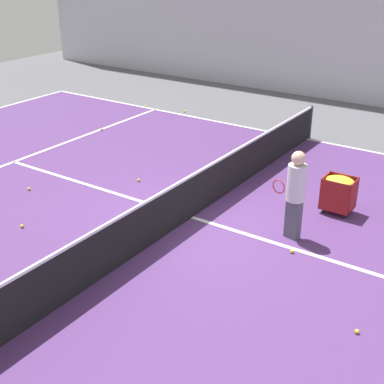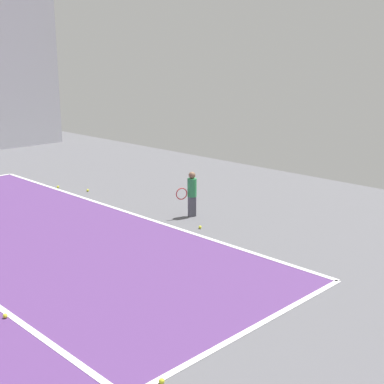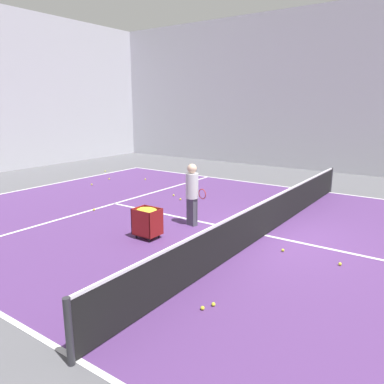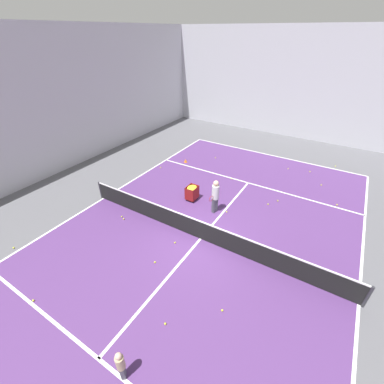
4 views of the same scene
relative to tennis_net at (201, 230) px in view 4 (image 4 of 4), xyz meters
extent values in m
plane|color=#5B5B60|center=(0.00, 0.00, -0.49)|extent=(33.24, 33.24, 0.00)
cube|color=#563370|center=(0.00, 0.00, -0.49)|extent=(11.79, 20.07, 0.00)
cube|color=white|center=(0.00, 10.03, -0.49)|extent=(11.79, 0.10, 0.00)
cube|color=white|center=(-5.90, 0.00, -0.49)|extent=(0.10, 20.07, 0.00)
cube|color=white|center=(5.90, 0.00, -0.49)|extent=(0.10, 20.07, 0.00)
cube|color=white|center=(0.00, -5.52, -0.49)|extent=(11.79, 0.10, 0.00)
cube|color=white|center=(0.00, 5.52, -0.49)|extent=(11.79, 0.10, 0.00)
cube|color=white|center=(0.00, 0.00, -0.49)|extent=(0.10, 11.04, 0.00)
cube|color=silver|center=(-10.56, 0.00, 3.46)|extent=(0.15, 29.54, 7.90)
cube|color=silver|center=(0.00, 14.69, 3.46)|extent=(20.96, 0.15, 7.90)
cylinder|color=#2D2D33|center=(-6.00, 0.00, -0.02)|extent=(0.10, 0.10, 0.95)
cylinder|color=#2D2D33|center=(6.00, 0.00, -0.02)|extent=(0.10, 0.10, 0.95)
cube|color=black|center=(0.00, 0.00, -0.03)|extent=(11.89, 0.03, 0.88)
cube|color=white|center=(0.00, 0.00, 0.43)|extent=(11.89, 0.04, 0.05)
cube|color=#4C4C56|center=(-0.39, 2.02, -0.10)|extent=(0.22, 0.31, 0.78)
cylinder|color=silver|center=(-0.39, 2.02, 0.63)|extent=(0.41, 0.41, 0.69)
sphere|color=beige|center=(-0.39, 2.02, 1.11)|extent=(0.26, 0.26, 0.26)
torus|color=#B22D2D|center=(-0.42, 1.67, 0.46)|extent=(0.09, 0.28, 0.28)
cube|color=#4C4C56|center=(0.89, -5.45, -0.25)|extent=(0.19, 0.20, 0.50)
cylinder|color=tan|center=(0.89, -5.45, 0.22)|extent=(0.31, 0.31, 0.44)
sphere|color=beige|center=(0.89, -5.45, 0.53)|extent=(0.17, 0.17, 0.17)
cube|color=maroon|center=(-1.87, 2.35, -0.38)|extent=(0.51, 0.63, 0.02)
cube|color=maroon|center=(-1.87, 2.05, -0.05)|extent=(0.51, 0.02, 0.65)
cube|color=maroon|center=(-1.87, 2.65, -0.05)|extent=(0.51, 0.02, 0.65)
cube|color=maroon|center=(-2.12, 2.35, -0.05)|extent=(0.02, 0.63, 0.65)
cube|color=maroon|center=(-1.63, 2.35, -0.05)|extent=(0.02, 0.63, 0.65)
ellipsoid|color=yellow|center=(-1.87, 2.35, 0.22)|extent=(0.47, 0.59, 0.16)
cylinder|color=black|center=(-2.05, 2.13, -0.44)|extent=(0.05, 0.05, 0.12)
cylinder|color=black|center=(-1.69, 2.13, -0.44)|extent=(0.05, 0.05, 0.12)
cylinder|color=black|center=(-2.05, 2.57, -0.44)|extent=(0.05, 0.05, 0.12)
cylinder|color=black|center=(-1.69, 2.57, -0.44)|extent=(0.05, 0.05, 0.12)
cone|color=orange|center=(-4.57, 5.92, -0.38)|extent=(0.22, 0.22, 0.23)
sphere|color=yellow|center=(0.96, -3.80, -0.46)|extent=(0.07, 0.07, 0.07)
sphere|color=yellow|center=(1.66, 3.96, -0.46)|extent=(0.07, 0.07, 0.07)
sphere|color=yellow|center=(3.65, 7.41, -0.46)|extent=(0.07, 0.07, 0.07)
sphere|color=yellow|center=(2.79, 8.80, -0.46)|extent=(0.07, 0.07, 0.07)
sphere|color=yellow|center=(-3.72, -0.75, -0.46)|extent=(0.07, 0.07, 0.07)
sphere|color=yellow|center=(-3.18, -5.43, -0.46)|extent=(0.07, 0.07, 0.07)
sphere|color=yellow|center=(-0.99, 5.41, -0.46)|extent=(0.07, 0.07, 0.07)
sphere|color=yellow|center=(0.15, 2.27, -0.46)|extent=(0.07, 0.07, 0.07)
sphere|color=yellow|center=(2.00, 4.52, -0.46)|extent=(0.07, 0.07, 0.07)
sphere|color=yellow|center=(-3.92, -0.67, -0.46)|extent=(0.07, 0.07, 0.07)
sphere|color=yellow|center=(1.54, 8.49, -0.46)|extent=(0.07, 0.07, 0.07)
sphere|color=yellow|center=(-6.17, -4.47, -0.46)|extent=(0.07, 0.07, 0.07)
sphere|color=yellow|center=(4.64, 5.72, -0.46)|extent=(0.07, 0.07, 0.07)
sphere|color=yellow|center=(-5.47, 4.36, -0.46)|extent=(0.07, 0.07, 0.07)
sphere|color=yellow|center=(-0.81, -2.06, -0.46)|extent=(0.07, 0.07, 0.07)
sphere|color=yellow|center=(2.23, -2.51, -0.46)|extent=(0.07, 0.07, 0.07)
sphere|color=yellow|center=(4.06, 10.45, -0.46)|extent=(0.07, 0.07, 0.07)
sphere|color=yellow|center=(-0.78, -0.79, -0.46)|extent=(0.07, 0.07, 0.07)
sphere|color=yellow|center=(-3.15, 7.54, -0.46)|extent=(0.07, 0.07, 0.07)
camera|label=1|loc=(8.00, 5.42, 4.50)|focal=50.00mm
camera|label=2|loc=(-10.08, -2.39, 3.20)|focal=50.00mm
camera|label=3|loc=(-8.55, -3.70, 2.80)|focal=35.00mm
camera|label=4|loc=(3.94, -7.11, 7.01)|focal=24.00mm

